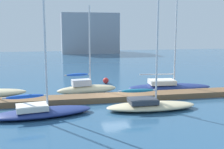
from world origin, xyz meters
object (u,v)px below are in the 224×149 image
sailboat_1 (41,110)px  sailboat_2 (86,88)px  mooring_buoy_red (106,81)px  sailboat_4 (169,86)px  sailboat_3 (150,104)px  harbor_building_distant (89,33)px

sailboat_1 → sailboat_2: 7.58m
mooring_buoy_red → sailboat_1: bearing=-120.9°
sailboat_2 → mooring_buoy_red: (2.81, 4.95, -0.29)m
sailboat_4 → sailboat_2: bearing=-176.2°
mooring_buoy_red → sailboat_4: bearing=-41.8°
mooring_buoy_red → sailboat_3: bearing=-82.4°
sailboat_3 → sailboat_4: 7.51m
sailboat_3 → sailboat_4: size_ratio=0.85×
sailboat_3 → sailboat_1: bearing=-178.5°
sailboat_1 → sailboat_4: (12.53, 6.28, 0.06)m
sailboat_2 → mooring_buoy_red: 5.70m
sailboat_4 → mooring_buoy_red: size_ratio=16.87×
sailboat_4 → harbor_building_distant: size_ratio=0.77×
sailboat_3 → harbor_building_distant: harbor_building_distant is taller
sailboat_1 → harbor_building_distant: size_ratio=0.66×
mooring_buoy_red → harbor_building_distant: (3.50, 45.45, 4.95)m
sailboat_3 → mooring_buoy_red: bearing=98.6°
sailboat_4 → sailboat_1: bearing=-148.5°
mooring_buoy_red → harbor_building_distant: size_ratio=0.05×
mooring_buoy_red → harbor_building_distant: bearing=85.6°
sailboat_2 → sailboat_3: 7.70m
sailboat_4 → harbor_building_distant: 50.82m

